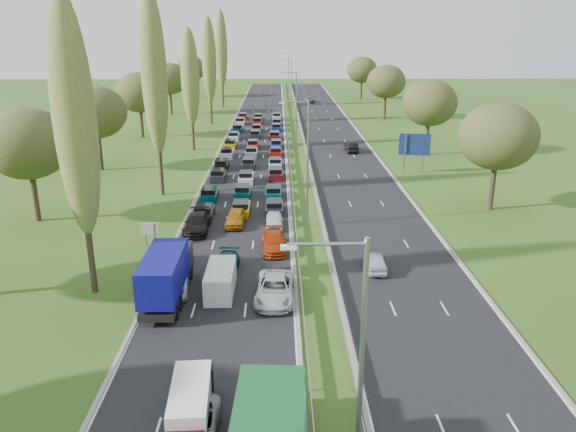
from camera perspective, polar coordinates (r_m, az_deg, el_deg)
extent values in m
plane|color=#355019|center=(89.76, 0.79, 6.91)|extent=(260.00, 260.00, 0.00)
cube|color=black|center=(92.26, -3.49, 7.19)|extent=(10.50, 215.00, 0.04)
cube|color=black|center=(92.65, 4.95, 7.21)|extent=(10.50, 215.00, 0.04)
cube|color=gray|center=(92.07, 0.02, 7.55)|extent=(0.06, 215.00, 0.32)
cube|color=gray|center=(92.14, 1.46, 7.56)|extent=(0.06, 215.00, 0.32)
cylinder|color=gray|center=(20.10, 7.28, -18.40)|extent=(0.18, 0.18, 12.00)
cylinder|color=gray|center=(52.36, 2.02, 5.21)|extent=(0.18, 0.18, 12.00)
cylinder|color=gray|center=(86.77, 0.84, 10.53)|extent=(0.18, 0.18, 12.00)
cylinder|color=gray|center=(121.51, 0.33, 12.82)|extent=(0.18, 0.18, 12.00)
cylinder|color=gray|center=(156.37, 0.04, 14.08)|extent=(0.18, 0.18, 12.00)
cylinder|color=#2D2116|center=(41.79, -19.50, -2.81)|extent=(0.44, 0.44, 7.20)
ellipsoid|color=#5D6A2D|center=(39.62, -20.86, 9.15)|extent=(2.80, 2.80, 16.00)
cylinder|color=#2D2116|center=(64.85, -12.84, 5.51)|extent=(0.44, 0.44, 7.92)
ellipsoid|color=#5D6A2D|center=(63.46, -13.47, 14.05)|extent=(2.80, 2.80, 17.60)
cylinder|color=#2D2116|center=(89.14, -9.64, 8.69)|extent=(0.44, 0.44, 6.48)
ellipsoid|color=#5D6A2D|center=(88.17, -9.92, 13.77)|extent=(2.80, 2.80, 14.40)
cylinder|color=#2D2116|center=(113.60, -7.82, 11.03)|extent=(0.44, 0.44, 7.20)
ellipsoid|color=#5D6A2D|center=(112.82, -8.02, 15.47)|extent=(2.80, 2.80, 16.00)
cylinder|color=#2D2116|center=(138.25, -6.63, 12.54)|extent=(0.44, 0.44, 7.92)
ellipsoid|color=#5D6A2D|center=(137.60, -6.79, 16.55)|extent=(2.80, 2.80, 17.60)
cylinder|color=#2D2116|center=(60.07, -24.29, 1.77)|extent=(0.56, 0.56, 4.84)
ellipsoid|color=#38471E|center=(58.92, -24.96, 6.69)|extent=(8.00, 8.00, 6.80)
cylinder|color=#2D2116|center=(79.18, -18.55, 6.17)|extent=(0.56, 0.56, 4.84)
ellipsoid|color=#38471E|center=(78.32, -18.94, 9.94)|extent=(8.00, 8.00, 6.80)
cylinder|color=#2D2116|center=(101.94, -14.64, 9.10)|extent=(0.56, 0.56, 4.84)
ellipsoid|color=#38471E|center=(101.27, -14.88, 12.04)|extent=(8.00, 8.00, 6.80)
cylinder|color=#2D2116|center=(129.07, -11.80, 11.17)|extent=(0.56, 0.56, 4.84)
ellipsoid|color=#38471E|center=(128.54, -11.96, 13.50)|extent=(8.00, 8.00, 6.80)
cylinder|color=#2D2116|center=(160.43, -9.72, 12.66)|extent=(0.56, 0.56, 4.84)
ellipsoid|color=#38471E|center=(160.01, -9.83, 14.54)|extent=(8.00, 8.00, 6.80)
cylinder|color=#2D2116|center=(62.12, 20.03, 2.81)|extent=(0.56, 0.56, 4.84)
ellipsoid|color=#38471E|center=(61.01, 20.57, 7.59)|extent=(8.00, 8.00, 6.80)
cylinder|color=#2D2116|center=(87.21, 13.93, 7.65)|extent=(0.56, 0.56, 4.84)
ellipsoid|color=#38471E|center=(86.42, 14.20, 11.09)|extent=(8.00, 8.00, 6.80)
cylinder|color=#2D2116|center=(120.97, 9.80, 10.82)|extent=(0.56, 0.56, 4.84)
ellipsoid|color=#38471E|center=(120.40, 9.94, 13.31)|extent=(8.00, 8.00, 6.80)
cylinder|color=#2D2116|center=(155.27, 7.45, 12.58)|extent=(0.56, 0.56, 4.84)
ellipsoid|color=#38471E|center=(154.83, 7.53, 14.52)|extent=(8.00, 8.00, 6.80)
cube|color=black|center=(56.62, -8.52, 0.19)|extent=(1.75, 4.00, 0.80)
cube|color=#053F4C|center=(62.88, -7.98, 2.07)|extent=(1.75, 4.00, 0.80)
cube|color=black|center=(71.04, -7.08, 4.02)|extent=(1.75, 4.00, 0.80)
cube|color=black|center=(76.51, -6.76, 5.08)|extent=(1.75, 4.00, 0.80)
cube|color=silver|center=(83.85, -6.19, 6.28)|extent=(1.75, 4.00, 0.80)
cube|color=#BF990C|center=(90.54, -5.87, 7.20)|extent=(1.75, 4.00, 0.80)
cube|color=silver|center=(97.18, -5.52, 7.98)|extent=(1.75, 4.00, 0.80)
cube|color=#053F4C|center=(104.84, -5.13, 8.77)|extent=(1.75, 4.00, 0.80)
cube|color=silver|center=(112.88, -4.87, 9.47)|extent=(1.75, 4.00, 0.80)
cube|color=#A50C0A|center=(119.44, -4.59, 9.97)|extent=(1.75, 4.00, 0.80)
cube|color=#BF990C|center=(57.59, -4.79, 0.65)|extent=(1.75, 4.00, 0.80)
cube|color=#053F4C|center=(63.50, -4.62, 2.36)|extent=(1.75, 4.00, 0.80)
cube|color=silver|center=(69.58, -4.27, 3.81)|extent=(1.75, 4.00, 0.80)
cube|color=black|center=(76.99, -4.01, 5.25)|extent=(1.75, 4.00, 0.80)
cube|color=#B2B7BC|center=(84.23, -3.73, 6.41)|extent=(1.75, 4.00, 0.80)
cube|color=#A50C0A|center=(89.84, -3.55, 7.17)|extent=(1.75, 4.00, 0.80)
cube|color=black|center=(98.48, -3.36, 8.18)|extent=(1.75, 4.00, 0.80)
cube|color=slate|center=(104.67, -3.20, 8.79)|extent=(1.75, 4.00, 0.80)
cube|color=#A50C0A|center=(112.77, -3.11, 9.50)|extent=(1.75, 4.00, 0.80)
cube|color=black|center=(118.08, -3.06, 9.90)|extent=(1.75, 4.00, 0.80)
cube|color=black|center=(57.76, -1.40, 0.77)|extent=(1.75, 4.00, 0.80)
cube|color=#053F4C|center=(62.98, -1.49, 2.28)|extent=(1.75, 4.00, 0.80)
cube|color=#590F14|center=(71.29, -1.26, 4.21)|extent=(1.75, 4.00, 0.80)
cube|color=silver|center=(76.83, -1.30, 5.26)|extent=(1.75, 4.00, 0.80)
cube|color=#A50C0A|center=(84.04, -1.25, 6.41)|extent=(1.75, 4.00, 0.80)
cube|color=navy|center=(89.83, -1.21, 7.20)|extent=(1.75, 4.00, 0.80)
cube|color=#590F14|center=(97.29, -1.38, 8.08)|extent=(1.75, 4.00, 0.80)
cube|color=navy|center=(105.44, -1.18, 8.89)|extent=(1.75, 4.00, 0.80)
cube|color=#590F14|center=(111.14, -1.15, 9.39)|extent=(1.75, 4.00, 0.80)
cube|color=silver|center=(119.16, -1.17, 10.00)|extent=(1.75, 4.00, 0.80)
imported|color=silver|center=(41.43, -11.80, -6.49)|extent=(2.98, 5.75, 1.55)
imported|color=black|center=(53.00, -9.22, -0.70)|extent=(2.35, 5.54, 1.59)
imported|color=gray|center=(27.55, -9.74, -20.72)|extent=(2.33, 5.04, 1.40)
imported|color=#042D46|center=(43.74, -6.41, -4.97)|extent=(2.23, 4.73, 1.34)
imported|color=#AA650B|center=(54.16, -5.35, -0.17)|extent=(1.92, 4.43, 1.49)
imported|color=black|center=(27.74, -1.57, -20.06)|extent=(1.65, 4.38, 1.43)
imported|color=#B7BFC1|center=(39.40, -1.34, -7.42)|extent=(2.89, 5.80, 1.58)
imported|color=#AA320A|center=(47.90, -1.43, -2.66)|extent=(2.25, 5.06, 1.44)
imported|color=silver|center=(53.47, -1.41, -0.43)|extent=(1.64, 3.95, 1.34)
imported|color=silver|center=(44.64, 8.86, -4.57)|extent=(1.78, 4.07, 1.36)
imported|color=black|center=(87.48, 6.42, 7.02)|extent=(1.88, 4.78, 1.55)
imported|color=slate|center=(147.48, 2.16, 11.74)|extent=(2.60, 5.15, 1.40)
cube|color=black|center=(40.49, -12.08, -7.24)|extent=(2.32, 8.70, 0.50)
cube|color=#0C0C6E|center=(38.83, -12.54, -5.61)|extent=(2.42, 6.57, 2.47)
cube|color=silver|center=(35.95, -13.53, -7.72)|extent=(2.36, 0.06, 2.37)
cube|color=black|center=(43.09, -11.36, -4.33)|extent=(2.36, 2.13, 2.20)
cylinder|color=black|center=(43.38, -11.30, -5.68)|extent=(2.03, 1.00, 1.00)
cylinder|color=black|center=(37.83, -12.94, -9.57)|extent=(2.03, 1.00, 1.00)
cube|color=black|center=(27.39, -2.09, -18.43)|extent=(2.67, 2.41, 2.20)
cylinder|color=black|center=(28.04, -2.07, -20.14)|extent=(2.30, 1.00, 1.00)
cube|color=white|center=(28.74, -9.87, -18.21)|extent=(1.81, 4.53, 1.81)
cube|color=black|center=(30.39, -9.29, -16.12)|extent=(1.77, 0.72, 1.45)
cylinder|color=black|center=(30.39, -10.89, -17.50)|extent=(0.23, 0.62, 0.62)
cube|color=silver|center=(40.45, -6.87, -6.49)|extent=(1.92, 4.80, 1.92)
cube|color=black|center=(42.40, -6.59, -5.40)|extent=(1.87, 0.77, 1.54)
cylinder|color=black|center=(42.21, -7.74, -6.44)|extent=(0.24, 0.65, 0.65)
cylinder|color=black|center=(39.29, -5.86, -8.34)|extent=(0.24, 0.65, 0.65)
cylinder|color=gray|center=(50.21, -14.28, -1.86)|extent=(0.16, 0.16, 2.10)
cylinder|color=gray|center=(50.03, -13.39, -1.86)|extent=(0.16, 0.16, 2.10)
cube|color=white|center=(49.93, -13.88, -1.27)|extent=(1.49, 0.39, 1.00)
cylinder|color=gray|center=(74.87, 11.78, 6.22)|extent=(0.16, 0.16, 5.20)
cylinder|color=gray|center=(75.44, 13.57, 6.18)|extent=(0.16, 0.16, 5.20)
cube|color=navy|center=(74.91, 12.74, 7.10)|extent=(3.95, 0.83, 2.80)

